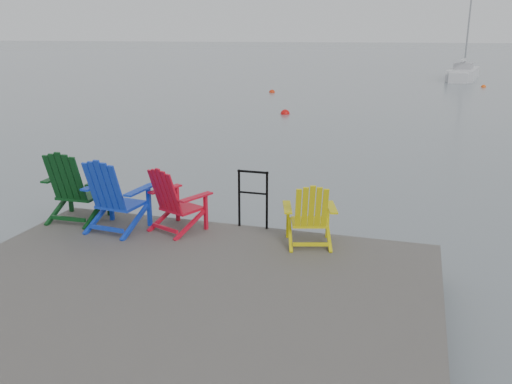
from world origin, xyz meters
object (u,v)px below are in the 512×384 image
(chair_green, at_px, (75,186))
(buoy_b, at_px, (272,92))
(buoy_c, at_px, (483,87))
(buoy_d, at_px, (450,78))
(chair_yellow, at_px, (310,214))
(sailboat_near, at_px, (463,74))
(buoy_a, at_px, (285,114))
(chair_blue, at_px, (114,194))
(handrail, at_px, (253,194))
(chair_red, at_px, (175,199))

(chair_green, xyz_separation_m, buoy_b, (-3.29, 24.12, -1.08))
(buoy_c, height_order, buoy_d, buoy_d)
(chair_yellow, bearing_deg, sailboat_near, 66.86)
(buoy_a, xyz_separation_m, buoy_d, (7.66, 22.27, 0.00))
(chair_blue, relative_size, buoy_b, 3.30)
(chair_yellow, height_order, buoy_c, chair_yellow)
(handrail, height_order, chair_green, chair_green)
(handrail, relative_size, chair_blue, 0.80)
(buoy_b, xyz_separation_m, buoy_c, (12.26, 7.05, 0.00))
(chair_red, xyz_separation_m, buoy_d, (5.51, 38.02, -1.00))
(chair_red, xyz_separation_m, buoy_a, (-2.15, 15.75, -1.00))
(chair_green, height_order, buoy_d, chair_green)
(chair_green, bearing_deg, chair_blue, -16.11)
(handrail, xyz_separation_m, chair_yellow, (0.97, -0.47, -0.08))
(sailboat_near, bearing_deg, chair_green, -94.06)
(chair_red, xyz_separation_m, buoy_b, (-4.99, 24.09, -1.00))
(handrail, xyz_separation_m, buoy_b, (-6.06, 23.62, -1.04))
(chair_yellow, bearing_deg, handrail, 137.85)
(chair_red, height_order, chair_yellow, chair_red)
(buoy_b, bearing_deg, chair_blue, -80.39)
(handrail, relative_size, buoy_b, 2.64)
(chair_green, distance_m, sailboat_near, 38.24)
(chair_green, distance_m, chair_blue, 0.86)
(chair_green, relative_size, buoy_a, 2.85)
(sailboat_near, height_order, buoy_b, sailboat_near)
(buoy_d, bearing_deg, buoy_b, -127.01)
(buoy_d, bearing_deg, buoy_c, -75.70)
(chair_yellow, bearing_deg, buoy_d, 68.24)
(handrail, distance_m, sailboat_near, 37.25)
(chair_red, bearing_deg, sailboat_near, 102.90)
(buoy_c, bearing_deg, chair_blue, -104.53)
(chair_blue, distance_m, buoy_a, 16.08)
(buoy_a, xyz_separation_m, buoy_c, (9.42, 15.40, 0.00))
(handrail, bearing_deg, buoy_a, 101.92)
(chair_yellow, xyz_separation_m, buoy_a, (-4.20, 15.74, -0.96))
(handrail, relative_size, sailboat_near, 0.09)
(chair_red, bearing_deg, buoy_c, 99.43)
(chair_green, height_order, chair_blue, chair_green)
(sailboat_near, relative_size, buoy_b, 28.97)
(chair_yellow, xyz_separation_m, buoy_d, (3.47, 38.02, -0.96))
(chair_blue, distance_m, buoy_b, 24.71)
(handrail, xyz_separation_m, buoy_a, (-3.22, 15.28, -1.04))
(sailboat_near, bearing_deg, buoy_d, 149.20)
(chair_blue, xyz_separation_m, buoy_c, (8.13, 31.39, -1.07))
(handrail, bearing_deg, sailboat_near, 81.85)
(handrail, distance_m, buoy_d, 37.83)
(chair_green, bearing_deg, buoy_d, 77.86)
(handrail, relative_size, buoy_c, 2.81)
(chair_blue, height_order, buoy_a, chair_blue)
(handrail, distance_m, chair_yellow, 1.08)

